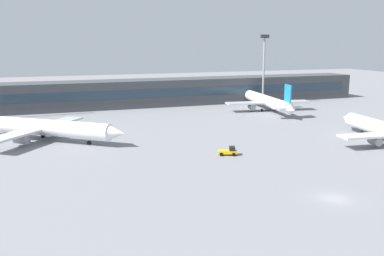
% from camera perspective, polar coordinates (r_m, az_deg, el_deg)
% --- Properties ---
extents(ground_plane, '(400.00, 400.00, 0.00)m').
position_cam_1_polar(ground_plane, '(97.08, 3.91, -1.46)').
color(ground_plane, gray).
extents(terminal_building, '(152.19, 12.13, 9.00)m').
position_cam_1_polar(terminal_building, '(148.13, -4.67, 4.78)').
color(terminal_building, '#3F4247').
rests_on(terminal_building, ground_plane).
extents(airplane_mid, '(33.76, 28.70, 10.12)m').
position_cam_1_polar(airplane_mid, '(99.80, -19.34, 0.08)').
color(airplane_mid, white).
rests_on(airplane_mid, ground_plane).
extents(airplane_far, '(27.70, 39.47, 9.76)m').
position_cam_1_polar(airplane_far, '(138.91, 9.99, 3.57)').
color(airplane_far, white).
rests_on(airplane_far, ground_plane).
extents(baggage_tug_yellow, '(3.90, 2.81, 1.75)m').
position_cam_1_polar(baggage_tug_yellow, '(83.17, 4.94, -3.12)').
color(baggage_tug_yellow, '#F2B20C').
rests_on(baggage_tug_yellow, ground_plane).
extents(floodlight_tower_west, '(3.20, 0.80, 24.11)m').
position_cam_1_polar(floodlight_tower_west, '(153.03, 9.60, 8.46)').
color(floodlight_tower_west, gray).
rests_on(floodlight_tower_west, ground_plane).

